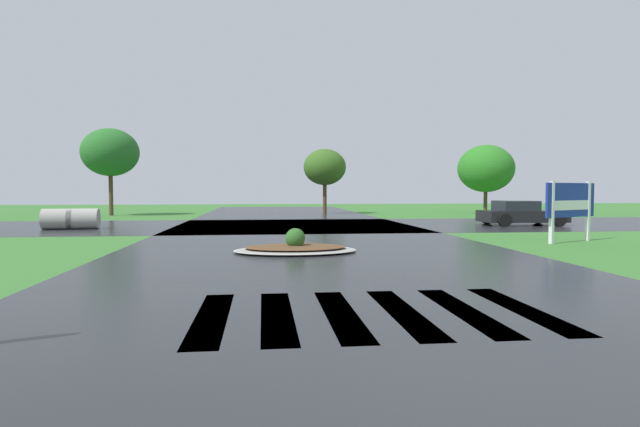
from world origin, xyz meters
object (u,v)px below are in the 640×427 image
(car_dark_suv, at_px, (521,214))
(drainage_pipe_stack, at_px, (71,219))
(estate_billboard, at_px, (571,203))
(median_island, at_px, (295,248))

(car_dark_suv, bearing_deg, drainage_pipe_stack, -178.95)
(estate_billboard, bearing_deg, car_dark_suv, -132.33)
(median_island, bearing_deg, estate_billboard, 10.68)
(estate_billboard, bearing_deg, median_island, -14.61)
(estate_billboard, relative_size, drainage_pipe_stack, 0.99)
(estate_billboard, distance_m, car_dark_suv, 8.46)
(car_dark_suv, bearing_deg, median_island, -139.88)
(drainage_pipe_stack, bearing_deg, median_island, -45.50)
(car_dark_suv, relative_size, drainage_pipe_stack, 1.68)
(drainage_pipe_stack, bearing_deg, estate_billboard, -22.61)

